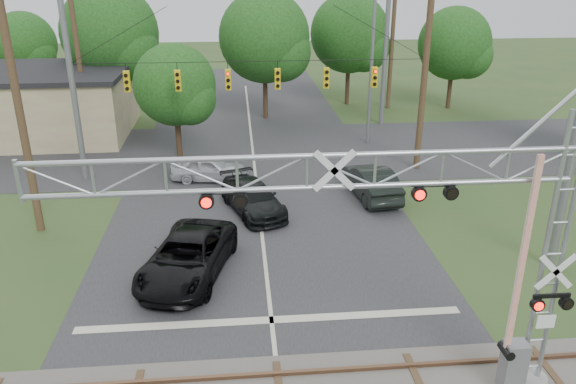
{
  "coord_description": "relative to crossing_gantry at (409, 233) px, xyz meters",
  "views": [
    {
      "loc": [
        -0.91,
        -10.37,
        11.14
      ],
      "look_at": [
        0.75,
        7.5,
        3.85
      ],
      "focal_mm": 35.0,
      "sensor_mm": 36.0,
      "label": 1
    }
  ],
  "objects": [
    {
      "name": "road_main",
      "position": [
        -3.17,
        8.36,
        -5.04
      ],
      "size": [
        14.0,
        90.0,
        0.02
      ],
      "primitive_type": "cube",
      "color": "#28282A",
      "rests_on": "ground"
    },
    {
      "name": "road_cross",
      "position": [
        -3.17,
        22.36,
        -5.04
      ],
      "size": [
        90.0,
        12.0,
        0.02
      ],
      "primitive_type": "cube",
      "color": "#28282A",
      "rests_on": "ground"
    },
    {
      "name": "crossing_gantry",
      "position": [
        0.0,
        0.0,
        0.0
      ],
      "size": [
        13.45,
        1.03,
        8.03
      ],
      "color": "gray",
      "rests_on": "ground"
    },
    {
      "name": "traffic_signal_span",
      "position": [
        -2.26,
        18.36,
        0.64
      ],
      "size": [
        19.34,
        0.36,
        11.5
      ],
      "color": "slate",
      "rests_on": "ground"
    },
    {
      "name": "pickup_black",
      "position": [
        -6.15,
        7.14,
        -4.24
      ],
      "size": [
        4.06,
        6.31,
        1.62
      ],
      "primitive_type": "imported",
      "rotation": [
        0.0,
        0.0,
        -0.25
      ],
      "color": "black",
      "rests_on": "ground"
    },
    {
      "name": "car_dark",
      "position": [
        -3.47,
        12.96,
        -4.33
      ],
      "size": [
        3.55,
        5.37,
        1.45
      ],
      "primitive_type": "imported",
      "rotation": [
        0.0,
        0.0,
        0.33
      ],
      "color": "black",
      "rests_on": "ground"
    },
    {
      "name": "sedan_silver",
      "position": [
        -5.76,
        17.47,
        -4.35
      ],
      "size": [
        4.25,
        2.05,
        1.4
      ],
      "primitive_type": "imported",
      "rotation": [
        0.0,
        0.0,
        1.47
      ],
      "color": "#B5B8BD",
      "rests_on": "ground"
    },
    {
      "name": "suv_dark",
      "position": [
        2.63,
        14.33,
        -4.24
      ],
      "size": [
        2.31,
        5.1,
        1.62
      ],
      "primitive_type": "imported",
      "rotation": [
        0.0,
        0.0,
        3.26
      ],
      "color": "black",
      "rests_on": "ground"
    },
    {
      "name": "streetlight",
      "position": [
        4.38,
        23.57,
        0.33
      ],
      "size": [
        2.57,
        0.27,
        9.62
      ],
      "color": "slate",
      "rests_on": "ground"
    },
    {
      "name": "utility_poles",
      "position": [
        -0.06,
        21.15,
        1.41
      ],
      "size": [
        24.82,
        27.06,
        14.26
      ],
      "color": "#452D20",
      "rests_on": "ground"
    },
    {
      "name": "treeline",
      "position": [
        -4.68,
        30.71,
        0.59
      ],
      "size": [
        53.88,
        26.22,
        10.02
      ],
      "color": "#3B291A",
      "rests_on": "ground"
    }
  ]
}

